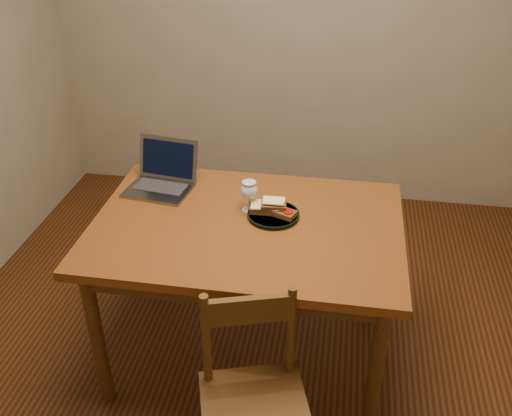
% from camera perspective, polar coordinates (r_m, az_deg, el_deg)
% --- Properties ---
extents(floor, '(3.20, 3.20, 0.02)m').
position_cam_1_polar(floor, '(2.88, 0.34, -14.08)').
color(floor, black).
rests_on(floor, ground).
extents(back_wall, '(3.20, 0.02, 2.60)m').
position_cam_1_polar(back_wall, '(3.69, 4.61, 19.72)').
color(back_wall, gray).
rests_on(back_wall, floor).
extents(table, '(1.30, 0.90, 0.74)m').
position_cam_1_polar(table, '(2.44, -0.90, -3.22)').
color(table, '#552B0E').
rests_on(table, floor).
extents(chair, '(0.47, 0.45, 0.40)m').
position_cam_1_polar(chair, '(2.11, -0.24, -18.04)').
color(chair, '#371D0B').
rests_on(chair, floor).
extents(plate, '(0.22, 0.22, 0.02)m').
position_cam_1_polar(plate, '(2.43, 1.74, -0.70)').
color(plate, black).
rests_on(plate, table).
extents(sandwich_cheese, '(0.13, 0.08, 0.04)m').
position_cam_1_polar(sandwich_cheese, '(2.43, 0.92, 0.08)').
color(sandwich_cheese, '#381E0C').
rests_on(sandwich_cheese, plate).
extents(sandwich_tomato, '(0.12, 0.10, 0.03)m').
position_cam_1_polar(sandwich_tomato, '(2.41, 2.72, -0.40)').
color(sandwich_tomato, '#381E0C').
rests_on(sandwich_tomato, plate).
extents(sandwich_top, '(0.11, 0.07, 0.03)m').
position_cam_1_polar(sandwich_top, '(2.41, 1.78, 0.40)').
color(sandwich_top, '#381E0C').
rests_on(sandwich_top, plate).
extents(milk_glass, '(0.07, 0.07, 0.14)m').
position_cam_1_polar(milk_glass, '(2.45, -0.69, 1.19)').
color(milk_glass, white).
rests_on(milk_glass, table).
extents(laptop, '(0.32, 0.30, 0.21)m').
position_cam_1_polar(laptop, '(2.68, -9.29, 3.28)').
color(laptop, slate).
rests_on(laptop, table).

